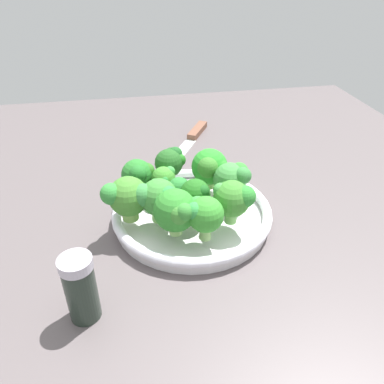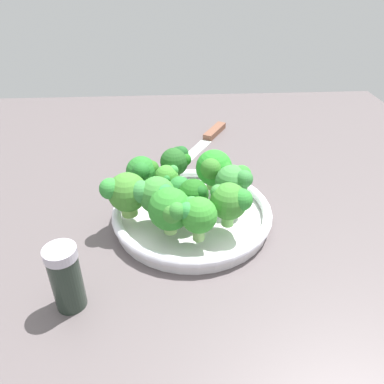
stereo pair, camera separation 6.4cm
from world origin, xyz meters
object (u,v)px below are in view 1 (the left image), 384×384
broccoli_floret_2 (233,199)px  broccoli_floret_8 (176,211)px  broccoli_floret_6 (204,214)px  knife (191,139)px  broccoli_floret_4 (195,195)px  pepper_shaker (81,288)px  broccoli_floret_3 (232,178)px  broccoli_floret_10 (129,197)px  broccoli_floret_1 (170,162)px  broccoli_floret_0 (177,190)px  broccoli_floret_11 (210,167)px  broccoli_floret_5 (160,198)px  broccoli_floret_9 (138,175)px  broccoli_floret_7 (164,180)px  bowl (192,214)px

broccoli_floret_2 → broccoli_floret_8: size_ratio=0.97×
broccoli_floret_6 → knife: bearing=-97.7°
broccoli_floret_4 → pepper_shaker: pepper_shaker is taller
broccoli_floret_3 → pepper_shaker: 31.10cm
broccoli_floret_2 → broccoli_floret_10: broccoli_floret_10 is taller
broccoli_floret_6 → broccoli_floret_8: size_ratio=0.94×
broccoli_floret_1 → broccoli_floret_8: bearing=85.3°
broccoli_floret_0 → broccoli_floret_2: broccoli_floret_2 is taller
broccoli_floret_2 → broccoli_floret_4: size_ratio=1.12×
broccoli_floret_0 → broccoli_floret_4: 4.25cm
broccoli_floret_11 → broccoli_floret_4: bearing=62.0°
broccoli_floret_10 → pepper_shaker: 17.41cm
broccoli_floret_5 → broccoli_floret_11: size_ratio=0.99×
broccoli_floret_11 → broccoli_floret_1: bearing=-25.5°
broccoli_floret_9 → broccoli_floret_10: broccoli_floret_10 is taller
broccoli_floret_6 → broccoli_floret_8: (3.88, -1.54, -0.13)cm
broccoli_floret_3 → broccoli_floret_5: broccoli_floret_5 is taller
broccoli_floret_5 → pepper_shaker: 18.93cm
broccoli_floret_3 → broccoli_floret_0: bearing=2.6°
broccoli_floret_2 → broccoli_floret_9: 18.29cm
broccoli_floret_2 → broccoli_floret_3: size_ratio=1.10×
broccoli_floret_1 → broccoli_floret_9: broccoli_floret_1 is taller
broccoli_floret_1 → broccoli_floret_8: broccoli_floret_8 is taller
broccoli_floret_0 → broccoli_floret_7: (1.75, -3.58, 0.05)cm
broccoli_floret_7 → broccoli_floret_11: size_ratio=0.74×
broccoli_floret_4 → broccoli_floret_6: broccoli_floret_6 is taller
broccoli_floret_4 → broccoli_floret_10: bearing=-3.8°
bowl → pepper_shaker: bearing=45.4°
broccoli_floret_5 → knife: (-11.33, -35.19, -6.83)cm
broccoli_floret_9 → broccoli_floret_11: broccoli_floret_11 is taller
broccoli_floret_4 → broccoli_floret_7: size_ratio=1.20×
broccoli_floret_5 → knife: broccoli_floret_5 is taller
bowl → broccoli_floret_4: size_ratio=4.15×
broccoli_floret_0 → pepper_shaker: bearing=51.2°
broccoli_floret_0 → broccoli_floret_10: broccoli_floret_10 is taller
broccoli_floret_5 → broccoli_floret_11: 13.05cm
broccoli_floret_5 → knife: size_ratio=0.30×
broccoli_floret_10 → broccoli_floret_2: bearing=167.1°
broccoli_floret_1 → broccoli_floret_7: broccoli_floret_1 is taller
broccoli_floret_11 → knife: (-1.40, -26.73, -6.64)cm
bowl → broccoli_floret_7: (4.16, -4.57, 4.67)cm
broccoli_floret_10 → broccoli_floret_11: (-14.81, -7.31, -0.23)cm
broccoli_floret_5 → broccoli_floret_8: bearing=115.1°
broccoli_floret_3 → broccoli_floret_9: broccoli_floret_3 is taller
broccoli_floret_6 → broccoli_floret_7: 13.75cm
broccoli_floret_1 → broccoli_floret_2: 16.26cm
broccoli_floret_1 → broccoli_floret_11: size_ratio=0.92×
knife → broccoli_floret_9: bearing=61.3°
broccoli_floret_4 → broccoli_floret_9: 12.23cm
broccoli_floret_6 → broccoli_floret_2: bearing=-150.1°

